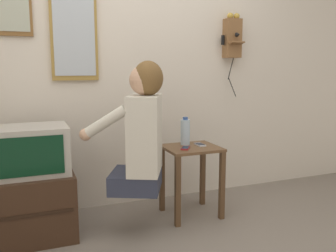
# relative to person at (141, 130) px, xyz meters

# --- Properties ---
(wall_back) EXTENTS (6.80, 0.05, 2.55)m
(wall_back) POSITION_rel_person_xyz_m (0.09, 0.66, 0.49)
(wall_back) COLOR beige
(wall_back) RESTS_ON ground_plane
(side_table) EXTENTS (0.45, 0.40, 0.59)m
(side_table) POSITION_rel_person_xyz_m (0.48, 0.16, -0.35)
(side_table) COLOR brown
(side_table) RESTS_ON ground_plane
(person) EXTENTS (0.65, 0.59, 0.96)m
(person) POSITION_rel_person_xyz_m (0.00, 0.00, 0.00)
(person) COLOR #2D3347
(person) RESTS_ON ground_plane
(tv_stand) EXTENTS (0.64, 0.56, 0.48)m
(tv_stand) POSITION_rel_person_xyz_m (-0.80, 0.25, -0.55)
(tv_stand) COLOR #382316
(tv_stand) RESTS_ON ground_plane
(television) EXTENTS (0.55, 0.42, 0.35)m
(television) POSITION_rel_person_xyz_m (-0.77, 0.24, -0.14)
(television) COLOR #ADA89E
(television) RESTS_ON tv_stand
(wall_phone_antique) EXTENTS (0.19, 0.19, 0.79)m
(wall_phone_antique) POSITION_rel_person_xyz_m (1.10, 0.57, 0.74)
(wall_phone_antique) COLOR brown
(framed_picture) EXTENTS (0.29, 0.03, 0.47)m
(framed_picture) POSITION_rel_person_xyz_m (-0.83, 0.62, 0.93)
(framed_picture) COLOR brown
(wall_mirror) EXTENTS (0.38, 0.03, 0.78)m
(wall_mirror) POSITION_rel_person_xyz_m (-0.38, 0.61, 0.74)
(wall_mirror) COLOR olive
(cell_phone_held) EXTENTS (0.12, 0.14, 0.01)m
(cell_phone_held) POSITION_rel_person_xyz_m (0.41, 0.11, -0.19)
(cell_phone_held) COLOR maroon
(cell_phone_held) RESTS_ON side_table
(cell_phone_spare) EXTENTS (0.06, 0.13, 0.01)m
(cell_phone_spare) POSITION_rel_person_xyz_m (0.57, 0.18, -0.19)
(cell_phone_spare) COLOR silver
(cell_phone_spare) RESTS_ON side_table
(water_bottle) EXTENTS (0.08, 0.08, 0.24)m
(water_bottle) POSITION_rel_person_xyz_m (0.47, 0.25, -0.09)
(water_bottle) COLOR #ADC6DB
(water_bottle) RESTS_ON side_table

